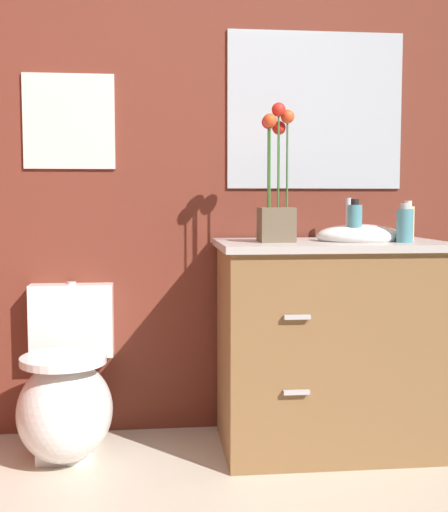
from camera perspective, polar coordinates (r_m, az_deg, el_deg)
wall_back at (r=3.06m, az=2.71°, el=8.61°), size 4.10×0.05×2.50m
toilet at (r=2.86m, az=-13.35°, el=-11.67°), size 0.38×0.59×0.69m
vanity_cabinet at (r=2.85m, az=9.08°, el=-7.31°), size 0.94×0.56×1.06m
flower_vase at (r=2.72m, az=4.51°, el=4.95°), size 0.14×0.14×0.56m
soap_bottle at (r=2.96m, az=15.48°, el=2.81°), size 0.05×0.05×0.17m
lotion_bottle at (r=2.77m, az=15.22°, el=2.60°), size 0.07×0.07×0.16m
hand_wash_bottle at (r=2.77m, az=11.13°, el=2.84°), size 0.06×0.06×0.17m
wall_poster at (r=3.03m, az=-13.14°, el=11.17°), size 0.39×0.01×0.41m
wall_mirror at (r=3.10m, az=7.83°, el=12.23°), size 0.80×0.01×0.70m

